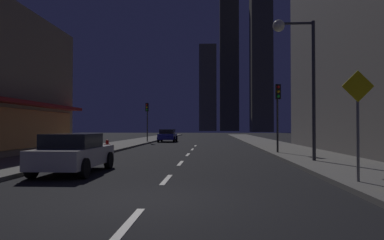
# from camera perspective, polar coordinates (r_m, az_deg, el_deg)

# --- Properties ---
(ground_plane) EXTENTS (78.00, 136.00, 0.10)m
(ground_plane) POSITION_cam_1_polar(r_m,az_deg,el_deg) (40.23, 1.06, -3.64)
(ground_plane) COLOR black
(sidewalk_right) EXTENTS (4.00, 76.00, 0.15)m
(sidewalk_right) POSITION_cam_1_polar(r_m,az_deg,el_deg) (40.58, 11.01, -3.42)
(sidewalk_right) COLOR #605E59
(sidewalk_right) RESTS_ON ground
(sidewalk_left) EXTENTS (4.00, 76.00, 0.15)m
(sidewalk_left) POSITION_cam_1_polar(r_m,az_deg,el_deg) (41.07, -8.76, -3.40)
(sidewalk_left) COLOR #605E59
(sidewalk_left) RESTS_ON ground
(lane_marking_center) EXTENTS (0.16, 28.20, 0.01)m
(lane_marking_center) POSITION_cam_1_polar(r_m,az_deg,el_deg) (19.29, -1.19, -6.16)
(lane_marking_center) COLOR silver
(lane_marking_center) RESTS_ON ground
(skyscraper_distant_tall) EXTENTS (7.88, 5.42, 39.59)m
(skyscraper_distant_tall) POSITION_cam_1_polar(r_m,az_deg,el_deg) (164.07, 2.55, 5.17)
(skyscraper_distant_tall) COLOR #5B5744
(skyscraper_distant_tall) RESTS_ON ground
(skyscraper_distant_mid) EXTENTS (8.47, 6.10, 71.70)m
(skyscraper_distant_mid) POSITION_cam_1_polar(r_m,az_deg,el_deg) (165.30, 5.98, 10.76)
(skyscraper_distant_mid) COLOR #3C392D
(skyscraper_distant_mid) RESTS_ON ground
(skyscraper_distant_short) EXTENTS (7.48, 8.56, 74.89)m
(skyscraper_distant_short) POSITION_cam_1_polar(r_m,az_deg,el_deg) (134.95, 10.97, 14.22)
(skyscraper_distant_short) COLOR #4B4738
(skyscraper_distant_short) RESTS_ON ground
(car_parked_near) EXTENTS (1.98, 4.24, 1.45)m
(car_parked_near) POSITION_cam_1_polar(r_m,az_deg,el_deg) (13.79, -18.41, -5.04)
(car_parked_near) COLOR silver
(car_parked_near) RESTS_ON ground
(car_parked_far) EXTENTS (1.98, 4.24, 1.45)m
(car_parked_far) POSITION_cam_1_polar(r_m,az_deg,el_deg) (41.10, -3.93, -2.49)
(car_parked_far) COLOR navy
(car_parked_far) RESTS_ON ground
(fire_hydrant_far_left) EXTENTS (0.42, 0.30, 0.65)m
(fire_hydrant_far_left) POSITION_cam_1_polar(r_m,az_deg,el_deg) (25.83, -13.43, -3.87)
(fire_hydrant_far_left) COLOR red
(fire_hydrant_far_left) RESTS_ON sidewalk_left
(traffic_light_near_right) EXTENTS (0.32, 0.48, 4.20)m
(traffic_light_near_right) POSITION_cam_1_polar(r_m,az_deg,el_deg) (22.36, 13.58, 2.73)
(traffic_light_near_right) COLOR #2D2D2D
(traffic_light_near_right) RESTS_ON sidewalk_right
(traffic_light_far_left) EXTENTS (0.32, 0.48, 4.20)m
(traffic_light_far_left) POSITION_cam_1_polar(r_m,az_deg,el_deg) (38.76, -7.20, 1.07)
(traffic_light_far_left) COLOR #2D2D2D
(traffic_light_far_left) RESTS_ON sidewalk_left
(street_lamp_right) EXTENTS (1.96, 0.56, 6.58)m
(street_lamp_right) POSITION_cam_1_polar(r_m,az_deg,el_deg) (17.56, 16.27, 9.98)
(street_lamp_right) COLOR #38383D
(street_lamp_right) RESTS_ON sidewalk_right
(pedestrian_crossing_sign) EXTENTS (0.91, 0.08, 3.15)m
(pedestrian_crossing_sign) POSITION_cam_1_polar(r_m,az_deg,el_deg) (11.14, 25.04, 0.64)
(pedestrian_crossing_sign) COLOR slate
(pedestrian_crossing_sign) RESTS_ON sidewalk_right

